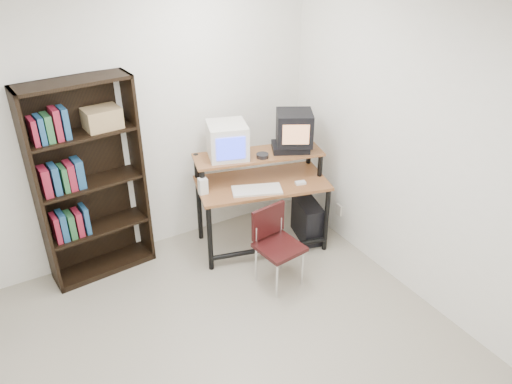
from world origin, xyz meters
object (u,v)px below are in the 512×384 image
computer_desk (261,184)px  pc_tower (307,220)px  crt_monitor (227,141)px  bookshelf (88,180)px  crt_tv (294,128)px  school_chair (275,239)px

computer_desk → pc_tower: computer_desk is taller
crt_monitor → pc_tower: (0.74, -0.36, -0.93)m
crt_monitor → bookshelf: size_ratio=0.24×
crt_tv → school_chair: 1.13m
computer_desk → school_chair: size_ratio=1.85×
crt_tv → school_chair: bearing=-105.1°
computer_desk → crt_tv: 0.64m
bookshelf → pc_tower: bearing=-21.1°
crt_monitor → crt_tv: 0.67m
pc_tower → school_chair: size_ratio=0.60×
crt_monitor → bookshelf: 1.32m
bookshelf → computer_desk: bearing=-20.4°
computer_desk → school_chair: 0.67m
crt_tv → school_chair: (-0.58, -0.60, -0.75)m
computer_desk → crt_monitor: size_ratio=3.05×
crt_monitor → pc_tower: 1.24m
pc_tower → school_chair: school_chair is taller
pc_tower → bookshelf: bookshelf is taller
computer_desk → bookshelf: bearing=178.9°
crt_monitor → school_chair: crt_monitor is taller
crt_monitor → crt_tv: crt_tv is taller
pc_tower → bookshelf: 2.24m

